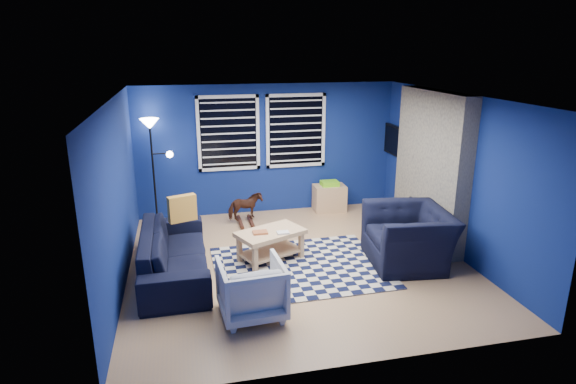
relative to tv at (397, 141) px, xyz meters
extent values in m
plane|color=tan|center=(-2.45, -2.00, -1.40)|extent=(5.00, 5.00, 0.00)
plane|color=white|center=(-2.45, -2.00, 1.10)|extent=(5.00, 5.00, 0.00)
plane|color=navy|center=(-2.45, 0.50, -0.15)|extent=(5.00, 0.00, 5.00)
plane|color=navy|center=(-4.95, -2.00, -0.15)|extent=(0.00, 5.00, 5.00)
plane|color=navy|center=(0.05, -2.00, -0.15)|extent=(0.00, 5.00, 5.00)
cube|color=gray|center=(-0.08, -1.50, -0.15)|extent=(0.26, 2.00, 2.50)
cube|color=black|center=(-0.22, -1.50, -1.05)|extent=(0.04, 0.70, 0.60)
cube|color=gray|center=(-0.35, -1.50, -1.36)|extent=(0.50, 1.20, 0.08)
cube|color=black|center=(-3.20, 0.48, 0.20)|extent=(1.05, 0.02, 1.30)
cube|color=white|center=(-3.20, 0.47, 0.88)|extent=(1.17, 0.05, 0.06)
cube|color=white|center=(-3.20, 0.47, -0.48)|extent=(1.17, 0.05, 0.06)
cube|color=black|center=(-1.90, 0.48, 0.20)|extent=(1.05, 0.02, 1.30)
cube|color=white|center=(-1.90, 0.47, 0.88)|extent=(1.17, 0.05, 0.06)
cube|color=white|center=(-1.90, 0.47, -0.48)|extent=(1.17, 0.05, 0.06)
cube|color=black|center=(0.00, 0.00, 0.00)|extent=(0.06, 1.00, 0.58)
cube|color=black|center=(-0.03, 0.00, 0.00)|extent=(0.01, 0.92, 0.50)
cube|color=black|center=(-2.46, -2.16, -1.39)|extent=(2.53, 2.04, 0.02)
imported|color=black|center=(-4.27, -1.97, -1.06)|extent=(2.32, 0.92, 0.68)
imported|color=black|center=(-0.82, -2.34, -0.98)|extent=(1.41, 1.26, 0.84)
imported|color=gray|center=(-3.35, -3.31, -1.04)|extent=(0.81, 0.83, 0.71)
imported|color=#4E2B19|center=(-3.00, -0.13, -1.07)|extent=(0.40, 0.66, 0.52)
cube|color=#DEAE7D|center=(-2.83, -1.80, -0.96)|extent=(1.15, 0.93, 0.07)
cube|color=#DEAE7D|center=(-2.83, -1.80, -1.27)|extent=(1.03, 0.81, 0.03)
cube|color=#9D512C|center=(-3.00, -1.85, -0.91)|extent=(0.27, 0.23, 0.03)
cube|color=silver|center=(-2.67, -1.93, -0.91)|extent=(0.22, 0.19, 0.02)
cube|color=#DEAE7D|center=(-3.26, -2.02, -1.19)|extent=(0.09, 0.09, 0.40)
cube|color=#DEAE7D|center=(-2.41, -2.02, -1.19)|extent=(0.09, 0.09, 0.40)
cube|color=#DEAE7D|center=(-3.26, -1.58, -1.19)|extent=(0.09, 0.09, 0.40)
cube|color=#DEAE7D|center=(-2.41, -1.58, -1.19)|extent=(0.09, 0.09, 0.40)
cube|color=#DEAE7D|center=(-1.25, 0.25, -1.14)|extent=(0.63, 0.43, 0.52)
cube|color=black|center=(-1.25, 0.25, -1.14)|extent=(0.55, 0.39, 0.41)
cube|color=#7FE71B|center=(-1.25, 0.25, -0.84)|extent=(0.35, 0.27, 0.09)
cylinder|color=black|center=(-4.60, 0.25, -1.38)|extent=(0.25, 0.25, 0.03)
cylinder|color=black|center=(-4.60, 0.25, -0.48)|extent=(0.04, 0.04, 1.82)
cone|color=white|center=(-4.60, 0.25, 0.46)|extent=(0.33, 0.33, 0.18)
sphere|color=white|center=(-4.29, 0.20, -0.09)|extent=(0.12, 0.12, 0.12)
cube|color=gold|center=(-4.12, -1.60, -0.53)|extent=(0.43, 0.25, 0.39)
camera|label=1|loc=(-4.07, -8.50, 1.78)|focal=30.00mm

